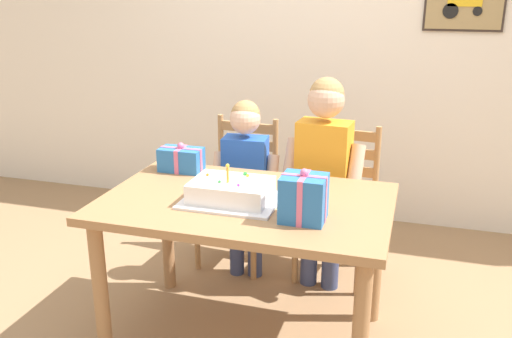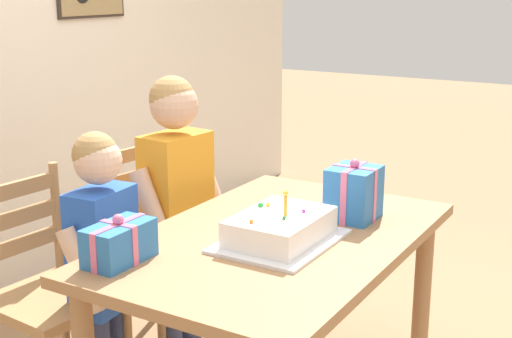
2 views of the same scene
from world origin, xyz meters
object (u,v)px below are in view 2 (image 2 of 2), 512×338
object	(u,v)px
child_younger	(103,245)
chair_left	(46,292)
gift_box_red_large	(119,243)
child_older	(177,191)
gift_box_beside_cake	(354,193)
dining_table	(275,264)
chair_right	(152,242)
birthday_cake	(280,229)

from	to	relation	value
child_younger	chair_left	bearing A→B (deg)	118.08
chair_left	gift_box_red_large	bearing A→B (deg)	-106.13
gift_box_red_large	child_older	size ratio (longest dim) A/B	0.19
gift_box_beside_cake	gift_box_red_large	bearing A→B (deg)	148.96
gift_box_beside_cake	dining_table	bearing A→B (deg)	152.58
gift_box_red_large	chair_right	distance (m)	1.01
chair_right	child_older	size ratio (longest dim) A/B	0.74
chair_right	gift_box_beside_cake	bearing A→B (deg)	-90.75
birthday_cake	chair_right	distance (m)	1.01
chair_right	gift_box_red_large	bearing A→B (deg)	-146.29
chair_left	birthday_cake	bearing A→B (deg)	-73.68
birthday_cake	child_younger	size ratio (longest dim) A/B	0.40
chair_right	child_younger	distance (m)	0.60
dining_table	gift_box_beside_cake	distance (m)	0.40
birthday_cake	chair_right	world-z (taller)	birthday_cake
chair_left	dining_table	bearing A→B (deg)	-69.32
gift_box_red_large	chair_left	size ratio (longest dim) A/B	0.26
chair_left	child_older	xyz separation A→B (m)	(0.57, -0.20, 0.29)
chair_left	child_older	world-z (taller)	child_older
dining_table	child_older	world-z (taller)	child_older
birthday_cake	gift_box_red_large	distance (m)	0.54
dining_table	birthday_cake	bearing A→B (deg)	-139.24
birthday_cake	chair_left	world-z (taller)	birthday_cake
birthday_cake	gift_box_red_large	bearing A→B (deg)	139.13
gift_box_red_large	child_younger	distance (m)	0.44
child_younger	gift_box_beside_cake	bearing A→B (deg)	-56.89
dining_table	chair_right	bearing A→B (deg)	68.85
gift_box_red_large	child_older	bearing A→B (deg)	23.96
birthday_cake	chair_right	bearing A→B (deg)	66.76
chair_left	child_older	size ratio (longest dim) A/B	0.74
gift_box_beside_cake	chair_right	distance (m)	1.06
gift_box_red_large	chair_right	xyz separation A→B (m)	(0.78, 0.52, -0.35)
dining_table	birthday_cake	xyz separation A→B (m)	(-0.06, -0.05, 0.16)
child_older	dining_table	bearing A→B (deg)	-112.24
birthday_cake	gift_box_beside_cake	world-z (taller)	gift_box_beside_cake
dining_table	gift_box_beside_cake	world-z (taller)	gift_box_beside_cake
gift_box_red_large	chair_right	bearing A→B (deg)	33.71
chair_right	dining_table	bearing A→B (deg)	-111.15
gift_box_beside_cake	child_younger	bearing A→B (deg)	123.11
gift_box_beside_cake	birthday_cake	bearing A→B (deg)	162.99
dining_table	gift_box_red_large	bearing A→B (deg)	146.70
chair_right	child_younger	world-z (taller)	child_younger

